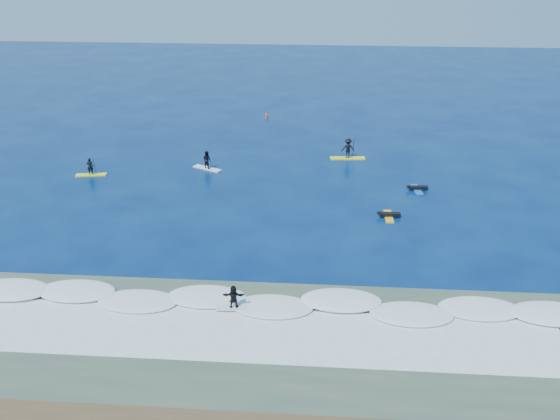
# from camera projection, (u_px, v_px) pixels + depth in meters

# --- Properties ---
(ground) EXTENTS (160.00, 160.00, 0.00)m
(ground) POSITION_uv_depth(u_px,v_px,m) (271.00, 230.00, 45.84)
(ground) COLOR #031948
(ground) RESTS_ON ground
(shallow_water) EXTENTS (90.00, 13.00, 0.01)m
(shallow_water) POSITION_uv_depth(u_px,v_px,m) (248.00, 345.00, 33.12)
(shallow_water) COLOR #374C3D
(shallow_water) RESTS_ON ground
(breaking_wave) EXTENTS (40.00, 6.00, 0.30)m
(breaking_wave) POSITION_uv_depth(u_px,v_px,m) (256.00, 304.00, 36.76)
(breaking_wave) COLOR white
(breaking_wave) RESTS_ON ground
(whitewater) EXTENTS (34.00, 5.00, 0.02)m
(whitewater) POSITION_uv_depth(u_px,v_px,m) (250.00, 334.00, 34.03)
(whitewater) COLOR silver
(whitewater) RESTS_ON ground
(sup_paddler_left) EXTENTS (2.77, 1.12, 1.89)m
(sup_paddler_left) POSITION_uv_depth(u_px,v_px,m) (90.00, 169.00, 55.70)
(sup_paddler_left) COLOR yellow
(sup_paddler_left) RESTS_ON ground
(sup_paddler_center) EXTENTS (2.85, 1.95, 1.99)m
(sup_paddler_center) POSITION_uv_depth(u_px,v_px,m) (207.00, 161.00, 57.12)
(sup_paddler_center) COLOR white
(sup_paddler_center) RESTS_ON ground
(sup_paddler_right) EXTENTS (3.40, 1.09, 2.35)m
(sup_paddler_right) POSITION_uv_depth(u_px,v_px,m) (348.00, 150.00, 59.63)
(sup_paddler_right) COLOR yellow
(sup_paddler_right) RESTS_ON ground
(prone_paddler_near) EXTENTS (1.81, 2.29, 0.48)m
(prone_paddler_near) POSITION_uv_depth(u_px,v_px,m) (389.00, 215.00, 47.81)
(prone_paddler_near) COLOR #F1AE1A
(prone_paddler_near) RESTS_ON ground
(prone_paddler_far) EXTENTS (1.82, 2.33, 0.48)m
(prone_paddler_far) POSITION_uv_depth(u_px,v_px,m) (417.00, 188.00, 52.72)
(prone_paddler_far) COLOR #165FAC
(prone_paddler_far) RESTS_ON ground
(wave_surfer) EXTENTS (2.11, 0.69, 1.51)m
(wave_surfer) POSITION_uv_depth(u_px,v_px,m) (234.00, 298.00, 35.80)
(wave_surfer) COLOR silver
(wave_surfer) RESTS_ON breaking_wave
(marker_buoy) EXTENTS (0.29, 0.29, 0.69)m
(marker_buoy) POSITION_uv_depth(u_px,v_px,m) (267.00, 116.00, 72.64)
(marker_buoy) COLOR #E14714
(marker_buoy) RESTS_ON ground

